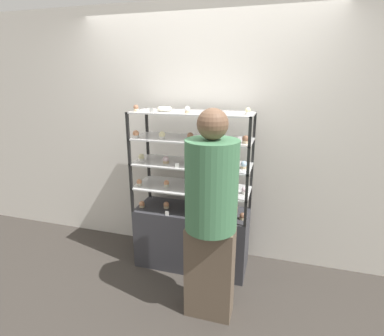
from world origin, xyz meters
TOP-DOWN VIEW (x-y plane):
  - ground_plane at (0.00, 0.00)m, footprint 20.00×20.00m
  - back_wall at (0.00, 0.36)m, footprint 8.00×0.05m
  - display_base at (0.00, 0.00)m, footprint 1.12×0.43m
  - display_riser_lower at (0.00, 0.00)m, footprint 1.12×0.43m
  - display_riser_middle at (0.00, 0.00)m, footprint 1.12×0.43m
  - display_riser_upper at (0.00, 0.00)m, footprint 1.12×0.43m
  - display_riser_top at (0.00, 0.00)m, footprint 1.12×0.43m
  - layer_cake_centerpiece at (0.05, 0.05)m, footprint 0.18×0.18m
  - sheet_cake_frosted at (0.33, -0.00)m, footprint 0.24×0.13m
  - cupcake_0 at (-0.51, -0.09)m, footprint 0.06×0.06m
  - cupcake_1 at (-0.26, -0.03)m, footprint 0.06×0.06m
  - cupcake_2 at (0.01, -0.07)m, footprint 0.06×0.06m
  - cupcake_3 at (0.51, -0.07)m, footprint 0.06×0.06m
  - price_tag_0 at (-0.19, -0.20)m, footprint 0.04×0.00m
  - cupcake_4 at (-0.51, -0.11)m, footprint 0.05×0.05m
  - cupcake_5 at (-0.24, -0.07)m, footprint 0.05×0.05m
  - cupcake_6 at (-0.01, -0.07)m, footprint 0.05×0.05m
  - cupcake_7 at (0.25, -0.03)m, footprint 0.05×0.05m
  - cupcake_8 at (0.51, -0.04)m, footprint 0.05×0.05m
  - price_tag_1 at (0.22, -0.20)m, footprint 0.04×0.00m
  - cupcake_9 at (-0.50, -0.05)m, footprint 0.06×0.06m
  - cupcake_10 at (-0.24, -0.07)m, footprint 0.06×0.06m
  - cupcake_11 at (0.25, -0.08)m, footprint 0.06×0.06m
  - cupcake_12 at (0.49, -0.03)m, footprint 0.06×0.06m
  - price_tag_2 at (-0.08, -0.20)m, footprint 0.04×0.00m
  - cupcake_13 at (-0.52, -0.12)m, footprint 0.06×0.06m
  - cupcake_14 at (-0.26, -0.10)m, footprint 0.06×0.06m
  - cupcake_15 at (0.01, -0.08)m, footprint 0.06×0.06m
  - cupcake_16 at (0.25, -0.11)m, footprint 0.06×0.06m
  - cupcake_17 at (0.50, -0.08)m, footprint 0.06×0.06m
  - price_tag_3 at (0.30, -0.20)m, footprint 0.04×0.00m
  - cupcake_18 at (-0.51, -0.10)m, footprint 0.05×0.05m
  - cupcake_19 at (-0.01, -0.11)m, footprint 0.05×0.05m
  - cupcake_20 at (0.51, -0.07)m, footprint 0.05×0.05m
  - price_tag_4 at (-0.31, -0.20)m, footprint 0.04×0.00m
  - donut_glazed at (-0.26, -0.01)m, footprint 0.14×0.14m
  - customer_figure at (0.33, -0.61)m, footprint 0.40×0.40m

SIDE VIEW (x-z plane):
  - ground_plane at x=0.00m, z-range 0.00..0.00m
  - display_base at x=0.00m, z-range 0.00..0.62m
  - price_tag_0 at x=-0.19m, z-range 0.62..0.67m
  - cupcake_0 at x=-0.51m, z-range 0.62..0.69m
  - cupcake_1 at x=-0.26m, z-range 0.62..0.69m
  - cupcake_2 at x=0.01m, z-range 0.62..0.69m
  - cupcake_3 at x=0.51m, z-range 0.62..0.69m
  - sheet_cake_frosted at x=0.33m, z-range 0.62..0.68m
  - display_riser_lower at x=0.00m, z-range 0.73..0.97m
  - price_tag_1 at x=0.22m, z-range 0.86..0.91m
  - cupcake_4 at x=-0.51m, z-range 0.86..0.93m
  - cupcake_5 at x=-0.24m, z-range 0.86..0.93m
  - cupcake_6 at x=-0.01m, z-range 0.86..0.93m
  - cupcake_7 at x=0.25m, z-range 0.86..0.93m
  - cupcake_8 at x=0.51m, z-range 0.86..0.93m
  - customer_figure at x=0.33m, z-range 0.06..1.75m
  - display_riser_middle at x=0.00m, z-range 0.97..1.21m
  - price_tag_2 at x=-0.08m, z-range 1.11..1.15m
  - cupcake_9 at x=-0.50m, z-range 1.11..1.17m
  - cupcake_10 at x=-0.24m, z-range 1.11..1.17m
  - cupcake_11 at x=0.25m, z-range 1.11..1.17m
  - cupcake_12 at x=0.49m, z-range 1.11..1.17m
  - layer_cake_centerpiece at x=0.05m, z-range 1.11..1.23m
  - back_wall at x=0.00m, z-range 0.00..2.60m
  - display_riser_upper at x=0.00m, z-range 1.21..1.45m
  - price_tag_3 at x=0.30m, z-range 1.35..1.39m
  - cupcake_13 at x=-0.52m, z-range 1.35..1.42m
  - cupcake_14 at x=-0.26m, z-range 1.35..1.42m
  - cupcake_15 at x=0.01m, z-range 1.35..1.42m
  - cupcake_16 at x=0.25m, z-range 1.35..1.42m
  - cupcake_17 at x=0.50m, z-range 1.35..1.42m
  - display_riser_top at x=0.00m, z-range 1.45..1.70m
  - donut_glazed at x=-0.26m, z-range 1.59..1.63m
  - price_tag_4 at x=-0.31m, z-range 1.59..1.64m
  - cupcake_18 at x=-0.51m, z-range 1.59..1.65m
  - cupcake_19 at x=-0.01m, z-range 1.59..1.65m
  - cupcake_20 at x=0.51m, z-range 1.59..1.65m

